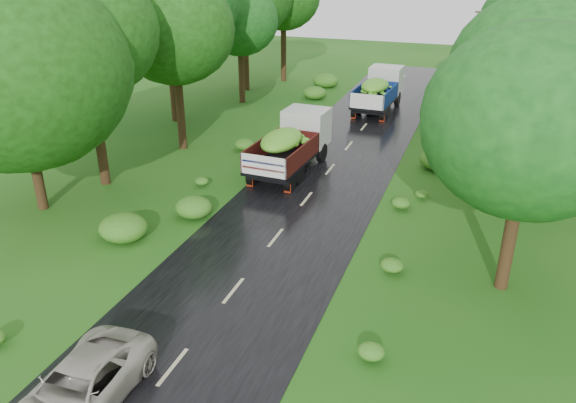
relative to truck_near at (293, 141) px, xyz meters
The scene contains 10 objects.
ground 15.50m from the truck_near, 83.15° to the right, with size 120.00×120.00×0.00m, color #164E10.
road 10.59m from the truck_near, 79.89° to the right, with size 6.50×80.00×0.02m, color black.
road_lines 9.62m from the truck_near, 78.83° to the right, with size 0.12×69.60×0.00m.
truck_near is the anchor object (origin of this frame).
truck_far 13.21m from the truck_near, 81.83° to the left, with size 2.54×6.55×2.71m.
car 17.42m from the truck_near, 88.39° to the right, with size 2.06×4.47×1.24m, color #B4ADA0.
utility_pole 15.77m from the truck_near, 58.35° to the left, with size 1.23×0.59×7.39m.
trees_left 11.29m from the truck_near, 151.34° to the left, with size 7.22×31.81×10.13m.
trees_right 13.21m from the truck_near, 28.66° to the left, with size 5.44×31.83×7.92m.
shrubs 2.56m from the truck_near, 35.59° to the right, with size 11.90×44.00×0.70m.
Camera 1 is at (7.10, -10.41, 10.59)m, focal length 35.00 mm.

